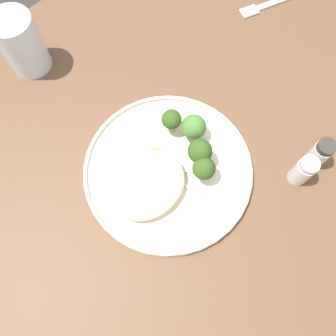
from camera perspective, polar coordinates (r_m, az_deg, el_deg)
The scene contains 18 objects.
ground at distance 1.32m, azimuth -0.78°, elevation -14.13°, with size 6.00×6.00×0.00m, color #2D2B28.
wooden_dining_table at distance 0.67m, azimuth -1.51°, elevation -7.98°, with size 1.40×1.00×0.74m.
dinner_plate at distance 0.60m, azimuth 0.00°, elevation -0.38°, with size 0.29×0.29×0.02m.
noodle_bed at distance 0.57m, azimuth -3.28°, elevation -2.77°, with size 0.13×0.11×0.04m.
seared_scallop_left_edge at distance 0.59m, azimuth -5.74°, elevation -2.33°, with size 0.03×0.03×0.01m.
seared_scallop_front_small at distance 0.59m, azimuth -2.07°, elevation -1.78°, with size 0.03×0.03×0.01m.
seared_scallop_large_seared at distance 0.60m, azimuth -1.99°, elevation 2.09°, with size 0.03×0.03×0.02m.
seared_scallop_tilted_round at distance 0.58m, azimuth -0.15°, elevation -2.66°, with size 0.03×0.03×0.01m.
broccoli_floret_rear_charred at distance 0.57m, azimuth 5.20°, elevation 2.72°, with size 0.04×0.04×0.06m.
broccoli_floret_split_head at distance 0.60m, azimuth 0.57°, elevation 7.80°, with size 0.03×0.03×0.05m.
broccoli_floret_front_edge at distance 0.60m, azimuth 4.18°, elevation 6.65°, with size 0.04×0.04×0.05m.
broccoli_floret_near_rim at distance 0.57m, azimuth 5.84°, elevation -0.12°, with size 0.04×0.04×0.06m.
onion_sliver_short_strip at distance 0.60m, azimuth 1.21°, elevation -0.31°, with size 0.06×0.01×0.00m, color silver.
onion_sliver_pale_crescent at distance 0.59m, azimuth 3.45°, elevation -3.16°, with size 0.05×0.01×0.00m, color silver.
water_glass at distance 0.73m, azimuth -22.47°, elevation 17.75°, with size 0.08×0.08×0.12m.
dinner_fork at distance 0.85m, azimuth 17.34°, elevation 24.41°, with size 0.18×0.08×0.00m.
salt_shaker at distance 0.62m, azimuth 21.10°, elevation -0.43°, with size 0.03×0.03×0.07m.
pepper_shaker at distance 0.64m, azimuth 23.41°, elevation 2.15°, with size 0.03×0.03×0.07m.
Camera 1 is at (-0.09, -0.12, 1.31)m, focal length 37.52 mm.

